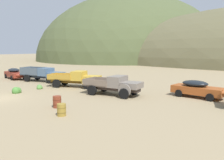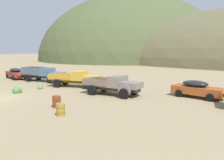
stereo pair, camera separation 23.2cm
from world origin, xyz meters
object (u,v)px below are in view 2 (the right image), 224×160
at_px(car_rust_red, 16,73).
at_px(oil_drum_by_truck, 61,110).
at_px(oil_drum_foreground, 57,102).
at_px(car_oxide_orange, 199,89).
at_px(truck_chalk_blue, 46,74).
at_px(truck_primer_gray, 117,85).
at_px(truck_faded_yellow, 79,79).

height_order(car_rust_red, oil_drum_by_truck, car_rust_red).
bearing_deg(oil_drum_foreground, oil_drum_by_truck, -36.39).
bearing_deg(car_oxide_orange, oil_drum_foreground, -121.71).
relative_size(truck_chalk_blue, oil_drum_by_truck, 7.97).
bearing_deg(truck_primer_gray, oil_drum_foreground, -106.04).
bearing_deg(truck_chalk_blue, car_oxide_orange, -6.26).
distance_m(truck_chalk_blue, truck_primer_gray, 13.25).
bearing_deg(oil_drum_foreground, car_oxide_orange, 49.57).
distance_m(car_rust_red, truck_primer_gray, 19.28).
bearing_deg(truck_faded_yellow, car_rust_red, 160.49).
bearing_deg(oil_drum_by_truck, car_rust_red, 153.35).
bearing_deg(car_rust_red, truck_faded_yellow, 14.78).
distance_m(truck_chalk_blue, oil_drum_by_truck, 17.02).
bearing_deg(oil_drum_foreground, truck_primer_gray, 78.00).
bearing_deg(truck_faded_yellow, truck_primer_gray, -31.61).
distance_m(oil_drum_by_truck, oil_drum_foreground, 2.33).
height_order(truck_primer_gray, oil_drum_foreground, truck_primer_gray).
height_order(car_oxide_orange, oil_drum_by_truck, car_oxide_orange).
bearing_deg(oil_drum_by_truck, truck_primer_gray, 93.69).
xyz_separation_m(car_rust_red, oil_drum_foreground, (17.80, -8.49, -0.37)).
relative_size(truck_chalk_blue, truck_primer_gray, 1.13).
distance_m(truck_chalk_blue, oil_drum_foreground, 14.69).
bearing_deg(truck_faded_yellow, car_oxide_orange, -10.35).
relative_size(truck_faded_yellow, oil_drum_by_truck, 7.77).
xyz_separation_m(truck_chalk_blue, oil_drum_by_truck, (13.53, -10.31, -0.60)).
xyz_separation_m(car_rust_red, oil_drum_by_truck, (19.68, -9.87, -0.40)).
distance_m(truck_chalk_blue, car_oxide_orange, 19.91).
height_order(truck_faded_yellow, car_oxide_orange, truck_faded_yellow).
distance_m(truck_faded_yellow, truck_primer_gray, 6.46).
height_order(car_rust_red, truck_chalk_blue, truck_chalk_blue).
height_order(truck_chalk_blue, truck_primer_gray, truck_chalk_blue).
relative_size(car_rust_red, oil_drum_by_truck, 6.26).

